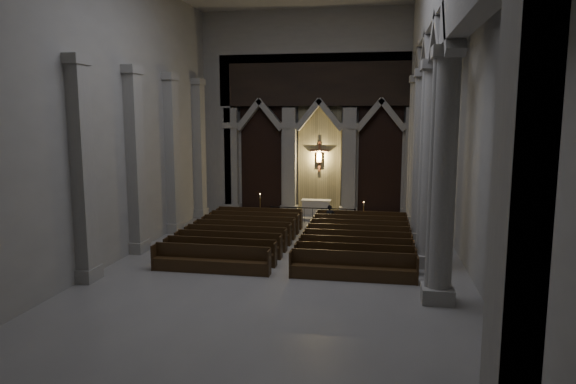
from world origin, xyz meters
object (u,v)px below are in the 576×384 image
object	(u,v)px
altar_rail	(313,213)
worshipper	(330,218)
pews	(297,241)
candle_stand_right	(363,217)
candle_stand_left	(260,213)
altar	(316,207)

from	to	relation	value
altar_rail	worshipper	bearing A→B (deg)	-52.75
altar_rail	pews	bearing A→B (deg)	-90.00
altar_rail	worshipper	size ratio (longest dim) A/B	3.57
candle_stand_right	pews	distance (m)	6.65
altar_rail	pews	size ratio (longest dim) A/B	0.47
candle_stand_left	pews	world-z (taller)	candle_stand_left
altar	pews	bearing A→B (deg)	-89.73
altar	altar_rail	world-z (taller)	altar
candle_stand_left	pews	size ratio (longest dim) A/B	0.15
pews	candle_stand_left	bearing A→B (deg)	117.37
altar	candle_stand_right	distance (m)	3.11
altar_rail	altar	bearing A→B (deg)	91.02
altar	worshipper	xyz separation A→B (m)	(1.13, -3.37, 0.07)
pews	worshipper	xyz separation A→B (m)	(1.10, 3.99, 0.32)
altar	candle_stand_left	xyz separation A→B (m)	(-3.07, -1.36, -0.18)
altar	altar_rail	xyz separation A→B (m)	(0.03, -1.93, 0.02)
worshipper	altar_rail	bearing A→B (deg)	118.99
pews	worshipper	size ratio (longest dim) A/B	7.58
candle_stand_left	altar_rail	bearing A→B (deg)	-10.28
candle_stand_right	candle_stand_left	bearing A→B (deg)	-179.51
altar	altar_rail	bearing A→B (deg)	-88.98
pews	worshipper	bearing A→B (deg)	74.61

